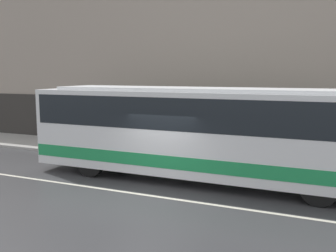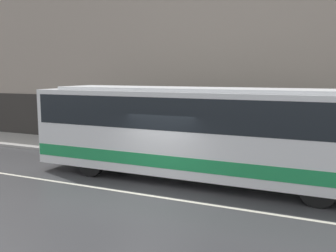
{
  "view_description": "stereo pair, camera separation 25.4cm",
  "coord_description": "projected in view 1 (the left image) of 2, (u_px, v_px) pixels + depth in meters",
  "views": [
    {
      "loc": [
        5.22,
        -10.38,
        3.88
      ],
      "look_at": [
        -0.29,
        2.24,
        1.96
      ],
      "focal_mm": 40.0,
      "sensor_mm": 36.0,
      "label": 1
    },
    {
      "loc": [
        5.45,
        -10.28,
        3.88
      ],
      "look_at": [
        -0.29,
        2.24,
        1.96
      ],
      "focal_mm": 40.0,
      "sensor_mm": 36.0,
      "label": 2
    }
  ],
  "objects": [
    {
      "name": "ground_plane",
      "position": [
        149.0,
        196.0,
        12.03
      ],
      "size": [
        60.0,
        60.0,
        0.0
      ],
      "primitive_type": "plane",
      "color": "#38383A"
    },
    {
      "name": "sidewalk",
      "position": [
        203.0,
        158.0,
        17.09
      ],
      "size": [
        60.0,
        3.18,
        0.13
      ],
      "color": "#A09E99",
      "rests_on": "ground_plane"
    },
    {
      "name": "building_facade",
      "position": [
        216.0,
        48.0,
        17.97
      ],
      "size": [
        60.0,
        0.35,
        10.6
      ],
      "color": "gray",
      "rests_on": "ground_plane"
    },
    {
      "name": "lane_stripe",
      "position": [
        149.0,
        195.0,
        12.03
      ],
      "size": [
        54.0,
        0.14,
        0.01
      ],
      "color": "beige",
      "rests_on": "ground_plane"
    },
    {
      "name": "transit_bus",
      "position": [
        191.0,
        129.0,
        13.55
      ],
      "size": [
        12.08,
        2.51,
        3.39
      ],
      "color": "white",
      "rests_on": "ground_plane"
    },
    {
      "name": "pedestrian_waiting",
      "position": [
        231.0,
        144.0,
        16.22
      ],
      "size": [
        0.36,
        0.36,
        1.61
      ],
      "color": "#1E5933",
      "rests_on": "sidewalk"
    }
  ]
}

